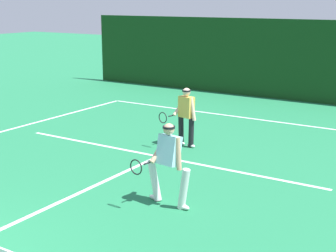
% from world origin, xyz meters
% --- Properties ---
extents(court_line_baseline_far, '(10.43, 0.10, 0.01)m').
position_xyz_m(court_line_baseline_far, '(0.00, 11.54, 0.00)').
color(court_line_baseline_far, white).
rests_on(court_line_baseline_far, ground_plane).
extents(court_line_service, '(8.50, 0.10, 0.01)m').
position_xyz_m(court_line_service, '(0.00, 6.51, 0.00)').
color(court_line_service, white).
rests_on(court_line_service, ground_plane).
extents(court_line_centre, '(0.10, 6.40, 0.01)m').
position_xyz_m(court_line_centre, '(0.00, 3.20, 0.00)').
color(court_line_centre, white).
rests_on(court_line_centre, ground_plane).
extents(player_near, '(1.02, 0.87, 1.59)m').
position_xyz_m(player_near, '(1.82, 4.10, 0.87)').
color(player_near, silver).
rests_on(player_near, ground_plane).
extents(player_far, '(0.88, 0.87, 1.56)m').
position_xyz_m(player_far, '(0.11, 7.66, 0.85)').
color(player_far, black).
rests_on(player_far, ground_plane).
extents(back_fence_windscreen, '(17.84, 0.12, 3.06)m').
position_xyz_m(back_fence_windscreen, '(0.00, 15.26, 1.53)').
color(back_fence_windscreen, '#123815').
rests_on(back_fence_windscreen, ground_plane).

